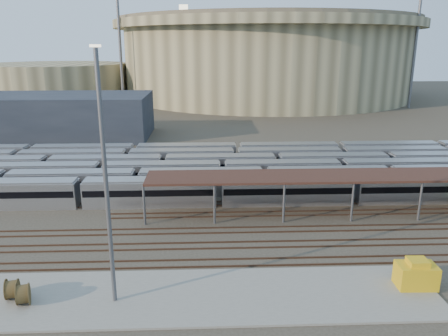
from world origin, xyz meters
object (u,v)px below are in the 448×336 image
cable_reel_east (23,294)px  yard_light_pole (106,182)px  yellow_equipment (416,276)px  cable_reel_west (12,289)px

cable_reel_east → yard_light_pole: size_ratio=0.09×
cable_reel_east → yard_light_pole: bearing=1.8°
cable_reel_east → yellow_equipment: (34.45, 1.38, 0.14)m
yellow_equipment → yard_light_pole: bearing=-175.7°
cable_reel_west → cable_reel_east: cable_reel_east is taller
yellow_equipment → cable_reel_east: bearing=-175.9°
yard_light_pole → cable_reel_east: bearing=-178.2°
cable_reel_west → cable_reel_east: size_ratio=0.96×
cable_reel_west → yellow_equipment: 35.72m
yard_light_pole → yellow_equipment: 28.54m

